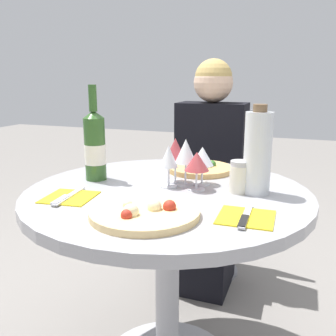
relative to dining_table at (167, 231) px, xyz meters
name	(u,v)px	position (x,y,z in m)	size (l,w,h in m)	color
dining_table	(167,231)	(0.00, 0.00, 0.00)	(0.97, 0.97, 0.72)	#B2B2B7
chair_behind_diner	(213,194)	(-0.04, 0.86, -0.12)	(0.38, 0.38, 0.92)	slate
seated_diner	(207,183)	(-0.04, 0.72, -0.02)	(0.36, 0.42, 1.19)	black
pizza_large	(145,212)	(0.03, -0.26, 0.16)	(0.31, 0.31, 0.05)	#E5C17F
pizza_small_far	(201,168)	(0.04, 0.29, 0.17)	(0.26, 0.26, 0.05)	tan
wine_bottle	(95,146)	(-0.30, 0.03, 0.28)	(0.08, 0.08, 0.35)	#2D5623
tall_carafe	(258,152)	(0.29, 0.07, 0.29)	(0.09, 0.09, 0.29)	silver
sugar_shaker	(239,177)	(0.23, 0.05, 0.21)	(0.06, 0.06, 0.11)	silver
wine_glass_front_right	(197,162)	(0.09, 0.03, 0.25)	(0.08, 0.08, 0.13)	silver
wine_glass_center	(186,152)	(0.04, 0.07, 0.27)	(0.08, 0.08, 0.17)	silver
wine_glass_back_left	(175,150)	(-0.01, 0.11, 0.27)	(0.07, 0.07, 0.16)	silver
wine_glass_front_left	(169,157)	(-0.01, 0.03, 0.26)	(0.06, 0.06, 0.15)	silver
wine_glass_back_right	(202,157)	(0.09, 0.11, 0.25)	(0.08, 0.08, 0.14)	silver
place_setting_left	(69,197)	(-0.26, -0.19, 0.16)	(0.17, 0.19, 0.01)	yellow
place_setting_right	(246,217)	(0.29, -0.18, 0.16)	(0.15, 0.19, 0.01)	yellow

